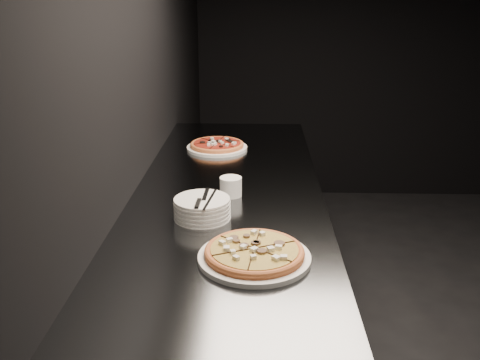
{
  "coord_description": "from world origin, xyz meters",
  "views": [
    {
      "loc": [
        -2.02,
        -1.89,
        1.67
      ],
      "look_at": [
        -2.08,
        0.02,
        0.99
      ],
      "focal_mm": 40.0,
      "sensor_mm": 36.0,
      "label": 1
    }
  ],
  "objects_px": {
    "ramekin": "(231,186)",
    "plate_stack": "(202,208)",
    "counter": "(228,303)",
    "pizza_mushroom": "(254,254)",
    "cutlery": "(204,200)",
    "pizza_tomato": "(217,146)"
  },
  "relations": [
    {
      "from": "pizza_mushroom",
      "to": "cutlery",
      "type": "bearing_deg",
      "value": 121.54
    },
    {
      "from": "counter",
      "to": "ramekin",
      "type": "height_order",
      "value": "ramekin"
    },
    {
      "from": "plate_stack",
      "to": "pizza_mushroom",
      "type": "bearing_deg",
      "value": -58.65
    },
    {
      "from": "ramekin",
      "to": "plate_stack",
      "type": "bearing_deg",
      "value": -112.08
    },
    {
      "from": "counter",
      "to": "pizza_mushroom",
      "type": "height_order",
      "value": "pizza_mushroom"
    },
    {
      "from": "ramekin",
      "to": "cutlery",
      "type": "bearing_deg",
      "value": -109.11
    },
    {
      "from": "pizza_tomato",
      "to": "ramekin",
      "type": "height_order",
      "value": "ramekin"
    },
    {
      "from": "pizza_mushroom",
      "to": "ramekin",
      "type": "bearing_deg",
      "value": 100.38
    },
    {
      "from": "counter",
      "to": "plate_stack",
      "type": "height_order",
      "value": "plate_stack"
    },
    {
      "from": "counter",
      "to": "plate_stack",
      "type": "relative_size",
      "value": 12.56
    },
    {
      "from": "counter",
      "to": "ramekin",
      "type": "relative_size",
      "value": 28.79
    },
    {
      "from": "pizza_tomato",
      "to": "pizza_mushroom",
      "type": "bearing_deg",
      "value": -80.39
    },
    {
      "from": "pizza_tomato",
      "to": "plate_stack",
      "type": "relative_size",
      "value": 1.72
    },
    {
      "from": "plate_stack",
      "to": "ramekin",
      "type": "distance_m",
      "value": 0.24
    },
    {
      "from": "pizza_tomato",
      "to": "plate_stack",
      "type": "xyz_separation_m",
      "value": [
        0.01,
        -0.86,
        0.02
      ]
    },
    {
      "from": "cutlery",
      "to": "ramekin",
      "type": "height_order",
      "value": "cutlery"
    },
    {
      "from": "plate_stack",
      "to": "cutlery",
      "type": "bearing_deg",
      "value": -62.38
    },
    {
      "from": "counter",
      "to": "pizza_mushroom",
      "type": "relative_size",
      "value": 6.3
    },
    {
      "from": "counter",
      "to": "plate_stack",
      "type": "bearing_deg",
      "value": -112.58
    },
    {
      "from": "ramekin",
      "to": "pizza_tomato",
      "type": "bearing_deg",
      "value": 98.97
    },
    {
      "from": "pizza_mushroom",
      "to": "counter",
      "type": "bearing_deg",
      "value": 102.74
    },
    {
      "from": "pizza_tomato",
      "to": "plate_stack",
      "type": "height_order",
      "value": "plate_stack"
    }
  ]
}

